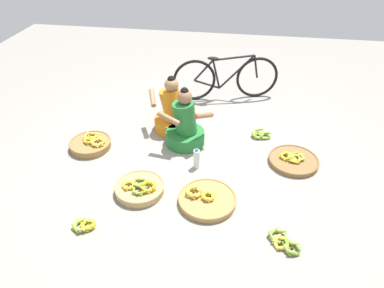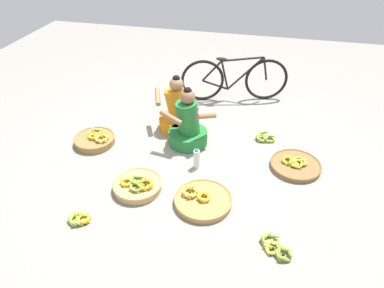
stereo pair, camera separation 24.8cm
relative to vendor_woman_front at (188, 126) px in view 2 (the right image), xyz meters
The scene contains 12 objects.
ground_plane 0.43m from the vendor_woman_front, 60.05° to the right, with size 10.00×10.00×0.00m, color gray.
vendor_woman_front is the anchor object (origin of this frame).
vendor_woman_behind 0.39m from the vendor_woman_front, 126.47° to the left, with size 0.71×0.54×0.82m.
bicycle_leaning 1.44m from the vendor_woman_front, 72.79° to the left, with size 1.66×0.48×0.73m.
banana_basket_mid_right 1.45m from the vendor_woman_front, ahead, with size 0.62×0.62×0.13m.
banana_basket_mid_left 1.17m from the vendor_woman_front, 68.43° to the right, with size 0.64×0.64×0.15m.
banana_basket_front_left 1.10m from the vendor_woman_front, 108.49° to the right, with size 0.56×0.56×0.16m.
banana_basket_near_bicycle 1.27m from the vendor_woman_front, 166.52° to the right, with size 0.54×0.54×0.16m.
loose_bananas_back_left 1.96m from the vendor_woman_front, 51.26° to the right, with size 0.33×0.34×0.10m.
loose_bananas_back_center 1.08m from the vendor_woman_front, 17.52° to the left, with size 0.30×0.27×0.09m.
loose_bananas_back_right 1.79m from the vendor_woman_front, 114.92° to the right, with size 0.27×0.22×0.09m.
water_bottle 0.55m from the vendor_woman_front, 65.09° to the right, with size 0.08×0.08×0.27m.
Camera 2 is at (0.76, -3.46, 2.74)m, focal length 32.64 mm.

